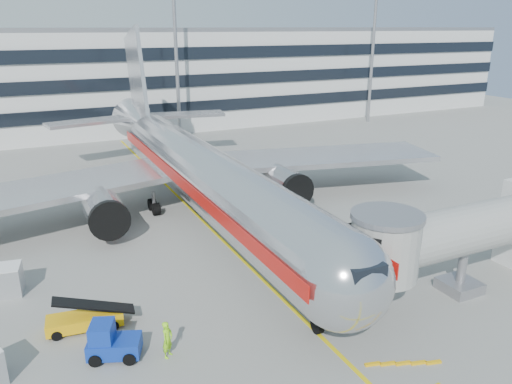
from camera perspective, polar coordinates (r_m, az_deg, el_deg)
name	(u,v)px	position (r m, az deg, el deg)	size (l,w,h in m)	color
ground	(254,271)	(34.37, -0.24, -9.01)	(180.00, 180.00, 0.00)	gray
lead_in_line	(204,222)	(42.81, -6.01, -3.39)	(0.25, 70.00, 0.01)	yellow
main_jet	(195,169)	(42.99, -6.98, 2.63)	(50.95, 48.70, 16.06)	silver
jet_bridge	(486,229)	(34.11, 24.85, -3.91)	(17.80, 4.50, 7.00)	silver
terminal	(101,78)	(86.87, -17.29, 12.32)	(150.00, 24.25, 15.60)	silver
light_mast_centre	(175,33)	(72.69, -9.22, 17.45)	(2.40, 1.20, 25.45)	gray
light_mast_east	(374,32)	(88.73, 13.34, 17.35)	(2.40, 1.20, 25.45)	gray
belt_loader	(85,319)	(29.74, -18.96, -13.57)	(4.32, 1.93, 2.03)	#F0AE0A
baggage_tug	(111,342)	(27.00, -16.27, -16.16)	(2.92, 2.37, 1.92)	#0E2F9B
cargo_container_right	(7,280)	(34.89, -26.59, -8.99)	(1.97, 1.97, 1.84)	#B5B8BD
ramp_worker	(167,339)	(26.33, -10.09, -16.26)	(0.72, 0.47, 1.96)	#95F419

